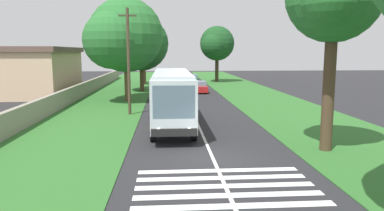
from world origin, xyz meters
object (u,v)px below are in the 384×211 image
(roadside_tree_left_0, at_px, (140,45))
(roadside_building, at_px, (30,71))
(roadside_tree_right_1, at_px, (216,44))
(coach_bus, at_px, (172,95))
(roadside_tree_left_1, at_px, (142,39))
(trailing_car_2, at_px, (192,79))
(trailing_car_0, at_px, (199,87))
(trailing_car_1, at_px, (171,83))
(roadside_tree_left_2, at_px, (123,37))
(utility_pole, at_px, (129,60))

(roadside_tree_left_0, height_order, roadside_building, roadside_tree_left_0)
(roadside_tree_left_0, height_order, roadside_tree_right_1, roadside_tree_left_0)
(coach_bus, relative_size, roadside_tree_left_1, 1.13)
(trailing_car_2, relative_size, roadside_building, 0.32)
(trailing_car_0, height_order, trailing_car_1, same)
(roadside_tree_left_1, bearing_deg, trailing_car_1, -139.43)
(trailing_car_2, relative_size, roadside_tree_left_1, 0.44)
(coach_bus, xyz_separation_m, roadside_tree_left_1, (32.47, 3.97, 4.77))
(coach_bus, relative_size, trailing_car_2, 2.60)
(coach_bus, xyz_separation_m, roadside_tree_left_0, (22.87, 3.62, 3.75))
(trailing_car_0, relative_size, roadside_tree_left_2, 0.41)
(roadside_tree_left_0, distance_m, roadside_building, 13.50)
(utility_pole, bearing_deg, roadside_tree_left_0, 0.90)
(trailing_car_2, xyz_separation_m, roadside_building, (-14.85, 20.22, 2.16))
(trailing_car_0, height_order, roadside_building, roadside_building)
(coach_bus, height_order, utility_pole, utility_pole)
(roadside_tree_left_2, bearing_deg, roadside_tree_left_1, -2.06)
(coach_bus, bearing_deg, trailing_car_0, -10.23)
(trailing_car_0, relative_size, utility_pole, 0.51)
(trailing_car_2, distance_m, roadside_tree_left_0, 14.88)
(utility_pole, bearing_deg, roadside_tree_left_1, 1.32)
(trailing_car_2, bearing_deg, roadside_tree_left_2, 158.47)
(roadside_tree_right_1, xyz_separation_m, roadside_building, (-16.53, 24.35, -3.43))
(roadside_tree_left_1, xyz_separation_m, utility_pole, (-27.47, -0.63, -2.54))
(roadside_tree_left_1, height_order, roadside_building, roadside_tree_left_1)
(coach_bus, distance_m, trailing_car_0, 21.12)
(trailing_car_2, bearing_deg, utility_pole, 166.44)
(trailing_car_2, height_order, roadside_tree_left_0, roadside_tree_left_0)
(roadside_tree_left_1, bearing_deg, trailing_car_2, -74.33)
(coach_bus, relative_size, utility_pole, 1.33)
(roadside_tree_left_1, bearing_deg, utility_pole, -178.68)
(trailing_car_2, bearing_deg, coach_bus, 173.73)
(trailing_car_1, height_order, utility_pole, utility_pole)
(roadside_building, bearing_deg, roadside_tree_right_1, -55.83)
(coach_bus, xyz_separation_m, trailing_car_1, (27.52, -0.27, -1.48))
(trailing_car_0, distance_m, roadside_tree_left_0, 9.28)
(trailing_car_1, xyz_separation_m, roadside_tree_left_1, (4.95, 4.24, 6.25))
(roadside_tree_left_2, relative_size, utility_pole, 1.24)
(roadside_tree_left_0, bearing_deg, roadside_building, 103.48)
(trailing_car_1, xyz_separation_m, roadside_tree_left_0, (-4.65, 3.89, 5.23))
(roadside_tree_left_1, relative_size, roadside_building, 0.74)
(roadside_tree_left_2, distance_m, roadside_building, 13.97)
(trailing_car_1, bearing_deg, roadside_tree_right_1, -41.04)
(coach_bus, height_order, trailing_car_2, coach_bus)
(roadside_tree_left_0, relative_size, utility_pole, 1.13)
(coach_bus, distance_m, trailing_car_2, 34.90)
(trailing_car_1, bearing_deg, roadside_tree_left_0, 140.07)
(trailing_car_0, relative_size, roadside_building, 0.32)
(trailing_car_0, xyz_separation_m, roadside_tree_right_1, (15.61, -4.21, 5.59))
(trailing_car_0, bearing_deg, roadside_building, 92.63)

